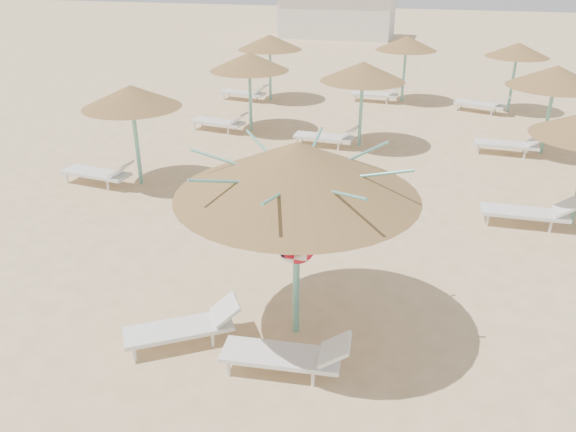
# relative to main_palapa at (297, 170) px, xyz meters

# --- Properties ---
(ground) EXTENTS (120.00, 120.00, 0.00)m
(ground) POSITION_rel_main_palapa_xyz_m (-0.14, 0.35, -2.85)
(ground) COLOR #E1BA89
(ground) RESTS_ON ground
(main_palapa) EXTENTS (3.66, 3.66, 3.28)m
(main_palapa) POSITION_rel_main_palapa_xyz_m (0.00, 0.00, 0.00)
(main_palapa) COLOR #68B5A5
(main_palapa) RESTS_ON ground
(lounger_main_a) EXTENTS (1.83, 1.46, 0.67)m
(lounger_main_a) POSITION_rel_main_palapa_xyz_m (-1.60, -0.77, -2.54)
(lounger_main_a) COLOR white
(lounger_main_a) RESTS_ON ground
(lounger_main_b) EXTENTS (1.95, 0.75, 0.69)m
(lounger_main_b) POSITION_rel_main_palapa_xyz_m (0.17, -1.03, -2.52)
(lounger_main_b) COLOR white
(lounger_main_b) RESTS_ON ground
(palapa_field) EXTENTS (19.73, 14.18, 2.71)m
(palapa_field) POSITION_rel_main_palapa_xyz_m (1.65, 10.61, -0.54)
(palapa_field) COLOR #68B5A5
(palapa_field) RESTS_ON ground
(service_hut) EXTENTS (8.40, 4.40, 3.25)m
(service_hut) POSITION_rel_main_palapa_xyz_m (-6.14, 35.35, -1.21)
(service_hut) COLOR silver
(service_hut) RESTS_ON ground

